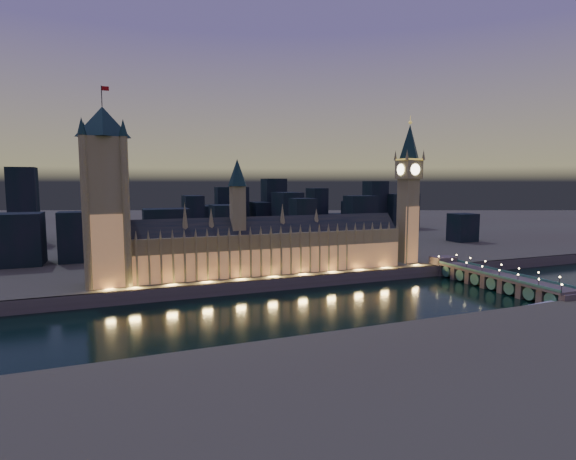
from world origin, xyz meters
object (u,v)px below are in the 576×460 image
object	(u,v)px
palace_of_westminster	(265,247)
river_boat	(544,309)
elizabeth_tower	(409,182)
victoria_tower	(106,188)
westminster_bridge	(492,279)

from	to	relation	value
palace_of_westminster	river_boat	distance (m)	171.75
palace_of_westminster	elizabeth_tower	distance (m)	125.61
victoria_tower	elizabeth_tower	size ratio (longest dim) A/B	1.05
victoria_tower	elizabeth_tower	xyz separation A→B (m)	(218.00, 0.00, 4.05)
victoria_tower	river_boat	size ratio (longest dim) A/B	2.59
westminster_bridge	river_boat	bearing A→B (deg)	-108.53
elizabeth_tower	palace_of_westminster	bearing A→B (deg)	-179.91
palace_of_westminster	elizabeth_tower	bearing A→B (deg)	0.09
river_boat	victoria_tower	bearing A→B (deg)	151.54
elizabeth_tower	westminster_bridge	world-z (taller)	elizabeth_tower
victoria_tower	westminster_bridge	world-z (taller)	victoria_tower
victoria_tower	westminster_bridge	distance (m)	255.69
westminster_bridge	palace_of_westminster	bearing A→B (deg)	154.86
river_boat	elizabeth_tower	bearing A→B (deg)	91.55
palace_of_westminster	westminster_bridge	bearing A→B (deg)	-25.14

